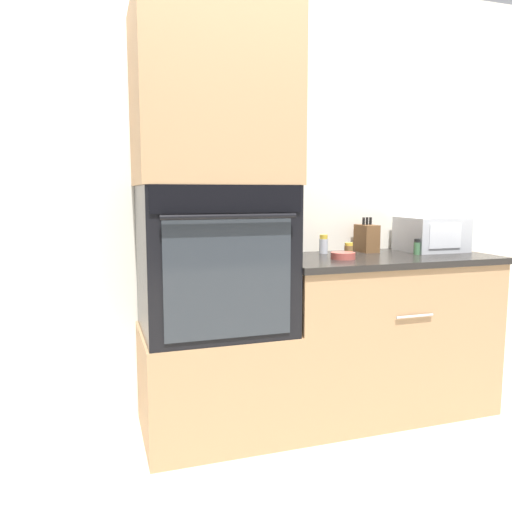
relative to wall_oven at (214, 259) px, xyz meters
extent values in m
plane|color=beige|center=(0.38, -0.30, -0.94)|extent=(12.00, 12.00, 0.00)
cube|color=silver|center=(0.38, 0.33, 0.31)|extent=(8.00, 0.05, 2.50)
cube|color=#A87F56|center=(0.00, 0.00, -0.65)|extent=(0.76, 0.60, 0.56)
cube|color=black|center=(0.00, 0.00, 0.00)|extent=(0.73, 0.59, 0.74)
cube|color=black|center=(0.00, -0.30, 0.31)|extent=(0.70, 0.01, 0.13)
cube|color=#3FBFF2|center=(0.00, -0.30, 0.31)|extent=(0.09, 0.00, 0.03)
cube|color=#282D33|center=(0.00, -0.30, -0.05)|extent=(0.60, 0.01, 0.56)
cylinder|color=black|center=(0.00, -0.33, 0.23)|extent=(0.62, 0.02, 0.02)
cube|color=#A87F56|center=(0.00, 0.00, 0.80)|extent=(0.76, 0.60, 0.86)
cube|color=#A87F56|center=(1.00, 0.00, -0.50)|extent=(1.24, 0.60, 0.88)
cube|color=black|center=(1.00, 0.00, -0.04)|extent=(1.26, 0.63, 0.03)
cylinder|color=#B7B7BC|center=(1.00, -0.31, -0.30)|extent=(0.22, 0.01, 0.01)
cube|color=#B2B5BA|center=(1.40, 0.11, 0.08)|extent=(0.35, 0.31, 0.21)
cube|color=silver|center=(1.38, -0.04, 0.08)|extent=(0.22, 0.01, 0.14)
cube|color=brown|center=(0.99, 0.19, 0.06)|extent=(0.09, 0.16, 0.16)
cylinder|color=black|center=(0.97, 0.19, 0.17)|extent=(0.02, 0.02, 0.04)
cylinder|color=black|center=(0.99, 0.19, 0.17)|extent=(0.02, 0.02, 0.04)
cylinder|color=black|center=(1.02, 0.19, 0.17)|extent=(0.02, 0.02, 0.04)
cylinder|color=#B24C42|center=(0.71, -0.05, 0.00)|extent=(0.13, 0.13, 0.04)
cylinder|color=silver|center=(0.71, 0.20, 0.02)|extent=(0.05, 0.05, 0.09)
cylinder|color=gold|center=(0.71, 0.20, 0.08)|extent=(0.05, 0.05, 0.02)
cylinder|color=#427047|center=(1.20, -0.02, 0.01)|extent=(0.04, 0.04, 0.07)
cylinder|color=black|center=(1.20, -0.02, 0.06)|extent=(0.03, 0.03, 0.02)
cylinder|color=brown|center=(0.80, 0.06, 0.01)|extent=(0.05, 0.05, 0.06)
cylinder|color=gold|center=(0.80, 0.06, 0.04)|extent=(0.05, 0.05, 0.02)
camera|label=1|loc=(-0.57, -2.46, 0.33)|focal=35.00mm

